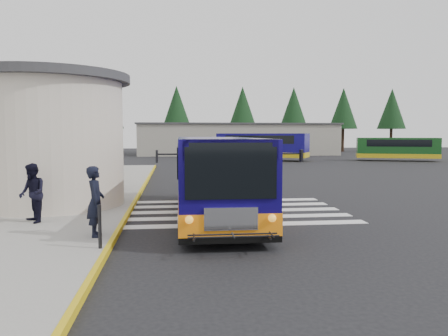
{
  "coord_description": "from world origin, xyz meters",
  "views": [
    {
      "loc": [
        -2.5,
        -16.23,
        2.77
      ],
      "look_at": [
        -0.68,
        -0.5,
        1.54
      ],
      "focal_mm": 35.0,
      "sensor_mm": 36.0,
      "label": 1
    }
  ],
  "objects": [
    {
      "name": "station_building",
      "position": [
        -10.84,
        6.91,
        2.57
      ],
      "size": [
        12.7,
        18.7,
        4.8
      ],
      "color": "beige",
      "rests_on": "ground"
    },
    {
      "name": "far_bus_a",
      "position": [
        6.79,
        28.96,
        1.59
      ],
      "size": [
        9.6,
        6.88,
        2.45
      ],
      "rotation": [
        0.0,
        0.0,
        1.07
      ],
      "color": "#0E0862",
      "rests_on": "ground"
    },
    {
      "name": "bollard",
      "position": [
        -4.2,
        -6.1,
        0.65
      ],
      "size": [
        0.08,
        0.08,
        1.01
      ],
      "primitive_type": "cylinder",
      "color": "black",
      "rests_on": "sidewalk"
    },
    {
      "name": "curb_strip",
      "position": [
        -4.05,
        4.0,
        0.08
      ],
      "size": [
        0.12,
        34.0,
        0.16
      ],
      "primitive_type": "cube",
      "color": "gold",
      "rests_on": "ground"
    },
    {
      "name": "crosswalk",
      "position": [
        -0.5,
        -0.8,
        0.01
      ],
      "size": [
        8.0,
        5.35,
        0.01
      ],
      "color": "silver",
      "rests_on": "ground"
    },
    {
      "name": "transit_bus",
      "position": [
        -1.14,
        -2.05,
        1.27
      ],
      "size": [
        3.42,
        9.44,
        2.65
      ],
      "rotation": [
        0.0,
        0.0,
        -0.01
      ],
      "color": "#0F0754",
      "rests_on": "ground"
    },
    {
      "name": "sidewalk",
      "position": [
        -9.0,
        4.0,
        0.07
      ],
      "size": [
        10.0,
        34.0,
        0.15
      ],
      "primitive_type": "cube",
      "color": "gray",
      "rests_on": "ground"
    },
    {
      "name": "pedestrian_b",
      "position": [
        -6.66,
        -2.89,
        1.03
      ],
      "size": [
        1.03,
        1.08,
        1.77
      ],
      "primitive_type": "imported",
      "rotation": [
        0.0,
        0.0,
        -0.98
      ],
      "color": "black",
      "rests_on": "sidewalk"
    },
    {
      "name": "pedestrian_a",
      "position": [
        -4.5,
        -4.87,
        1.06
      ],
      "size": [
        0.49,
        0.7,
        1.81
      ],
      "primitive_type": "imported",
      "rotation": [
        0.0,
        0.0,
        1.66
      ],
      "color": "black",
      "rests_on": "sidewalk"
    },
    {
      "name": "depot_building",
      "position": [
        6.0,
        42.0,
        2.11
      ],
      "size": [
        26.4,
        8.4,
        4.2
      ],
      "color": "gray",
      "rests_on": "ground"
    },
    {
      "name": "far_bus_b",
      "position": [
        20.44,
        26.47,
        1.34
      ],
      "size": [
        8.27,
        4.86,
        2.06
      ],
      "rotation": [
        0.0,
        0.0,
        1.22
      ],
      "color": "#124517",
      "rests_on": "ground"
    },
    {
      "name": "tree_line",
      "position": [
        6.29,
        50.0,
        6.77
      ],
      "size": [
        58.4,
        4.4,
        10.0
      ],
      "color": "black",
      "rests_on": "ground"
    },
    {
      "name": "ground",
      "position": [
        0.0,
        0.0,
        0.0
      ],
      "size": [
        140.0,
        140.0,
        0.0
      ],
      "primitive_type": "plane",
      "color": "black",
      "rests_on": "ground"
    }
  ]
}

